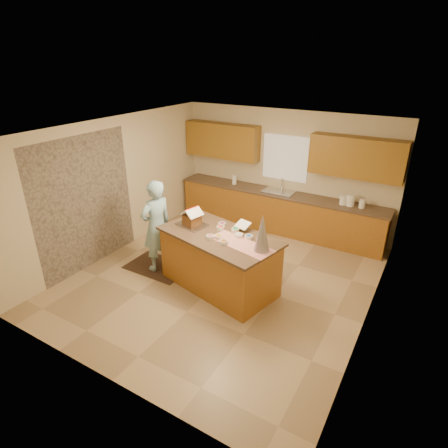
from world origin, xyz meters
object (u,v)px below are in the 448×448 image
(island_base, at_px, (219,262))
(tinsel_tree, at_px, (262,233))
(boy, at_px, (157,226))
(gingerbread_house, at_px, (192,218))

(island_base, relative_size, tinsel_tree, 3.27)
(tinsel_tree, xyz_separation_m, boy, (-2.15, 0.07, -0.42))
(island_base, distance_m, boy, 1.37)
(island_base, relative_size, gingerbread_house, 5.39)
(boy, distance_m, gingerbread_house, 0.77)
(boy, height_order, gingerbread_house, boy)
(island_base, bearing_deg, gingerbread_house, -174.81)
(island_base, height_order, gingerbread_house, gingerbread_house)
(island_base, bearing_deg, boy, -164.14)
(island_base, distance_m, gingerbread_house, 0.90)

